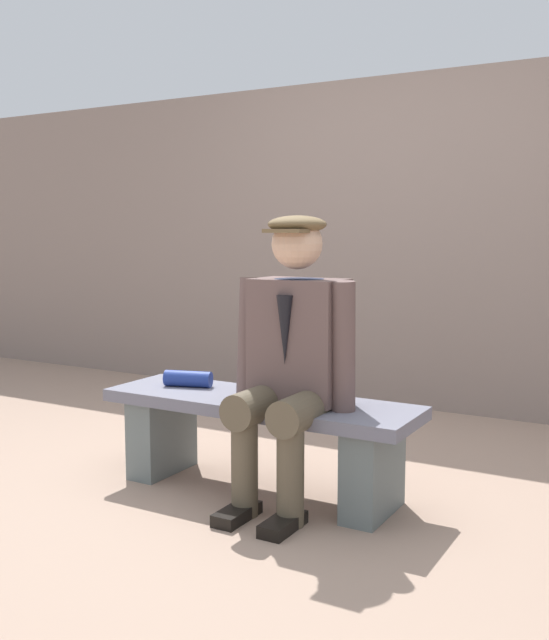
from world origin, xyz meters
TOP-DOWN VIEW (x-y plane):
  - ground_plane at (0.00, 0.00)m, footprint 30.00×30.00m
  - bench at (0.00, 0.00)m, footprint 1.44×0.43m
  - seated_man at (-0.20, 0.06)m, footprint 0.55×0.57m
  - rolled_magazine at (0.41, -0.03)m, footprint 0.24×0.14m
  - stadium_wall at (0.00, -1.97)m, footprint 12.00×0.24m

SIDE VIEW (x-z plane):
  - ground_plane at x=0.00m, z-range 0.00..0.00m
  - bench at x=0.00m, z-range 0.07..0.50m
  - rolled_magazine at x=0.41m, z-range 0.43..0.51m
  - seated_man at x=-0.20m, z-range 0.04..1.27m
  - stadium_wall at x=0.00m, z-range 0.00..2.16m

